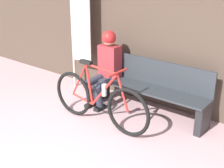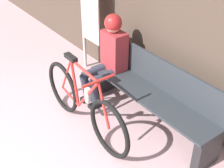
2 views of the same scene
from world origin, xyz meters
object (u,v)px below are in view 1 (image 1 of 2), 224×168
(park_bench_near, at_px, (149,88))
(person_seated, at_px, (106,63))
(banner_pole, at_px, (79,23))
(bicycle, at_px, (99,101))

(park_bench_near, height_order, person_seated, person_seated)
(person_seated, bearing_deg, banner_pole, 165.71)
(park_bench_near, relative_size, bicycle, 1.13)
(park_bench_near, bearing_deg, person_seated, -171.77)
(bicycle, bearing_deg, banner_pole, 143.62)
(person_seated, distance_m, banner_pole, 0.96)
(park_bench_near, distance_m, banner_pole, 1.74)
(park_bench_near, bearing_deg, bicycle, -115.23)
(park_bench_near, bearing_deg, banner_pole, 176.73)
(park_bench_near, xyz_separation_m, bicycle, (-0.36, -0.77, -0.03))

